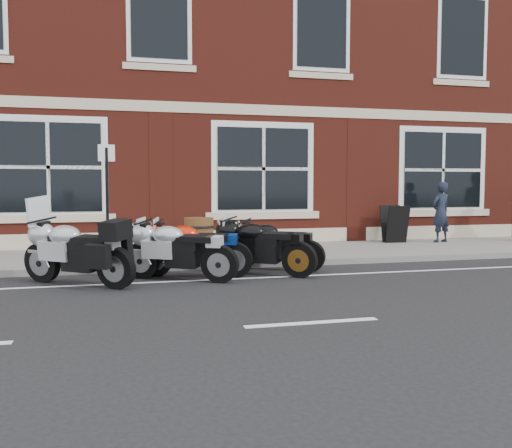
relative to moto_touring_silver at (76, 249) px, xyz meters
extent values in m
plane|color=black|center=(2.74, -0.27, -0.57)|extent=(80.00, 80.00, 0.00)
cube|color=slate|center=(2.74, 2.73, -0.51)|extent=(30.00, 3.00, 0.12)
cube|color=slate|center=(2.74, 1.15, -0.51)|extent=(30.00, 0.16, 0.12)
cube|color=maroon|center=(2.74, 10.23, 5.43)|extent=(24.00, 12.00, 12.00)
cylinder|color=black|center=(-0.52, 0.42, -0.24)|extent=(0.59, 0.51, 0.65)
cylinder|color=black|center=(0.62, -0.51, -0.24)|extent=(0.59, 0.51, 0.65)
cube|color=black|center=(0.01, -0.01, 0.10)|extent=(0.78, 0.70, 0.22)
ellipsoid|color=#A7A7AB|center=(-0.11, 0.09, 0.22)|extent=(0.67, 0.64, 0.32)
cube|color=black|center=(0.33, -0.27, 0.18)|extent=(0.60, 0.56, 0.10)
cube|color=silver|center=(-0.50, 0.41, 0.60)|extent=(0.30, 0.36, 0.46)
cylinder|color=black|center=(1.29, 0.55, -0.26)|extent=(0.61, 0.33, 0.61)
cylinder|color=black|center=(2.59, 0.08, -0.26)|extent=(0.61, 0.33, 0.61)
cube|color=black|center=(1.89, 0.33, 0.06)|extent=(0.79, 0.48, 0.21)
ellipsoid|color=red|center=(1.76, 0.38, 0.17)|extent=(0.62, 0.50, 0.30)
cube|color=black|center=(2.25, 0.20, 0.13)|extent=(0.58, 0.41, 0.10)
cylinder|color=black|center=(2.58, 0.68, -0.26)|extent=(0.55, 0.50, 0.62)
cylinder|color=black|center=(3.66, -0.22, -0.26)|extent=(0.55, 0.50, 0.62)
cube|color=black|center=(3.08, 0.26, 0.07)|extent=(0.74, 0.68, 0.21)
ellipsoid|color=black|center=(2.97, 0.36, 0.19)|extent=(0.64, 0.62, 0.31)
cube|color=black|center=(3.38, 0.01, 0.15)|extent=(0.57, 0.54, 0.10)
cylinder|color=black|center=(1.05, 0.37, -0.26)|extent=(0.59, 0.43, 0.62)
cylinder|color=black|center=(2.24, -0.37, -0.26)|extent=(0.59, 0.43, 0.62)
cube|color=black|center=(1.61, 0.03, 0.07)|extent=(0.78, 0.61, 0.21)
ellipsoid|color=#ADADB2|center=(1.48, 0.11, 0.19)|extent=(0.64, 0.58, 0.31)
cube|color=black|center=(1.94, -0.18, 0.15)|extent=(0.58, 0.50, 0.10)
cylinder|color=black|center=(2.98, 1.11, -0.28)|extent=(0.54, 0.43, 0.58)
cylinder|color=black|center=(4.04, 0.34, -0.28)|extent=(0.54, 0.43, 0.58)
cube|color=black|center=(3.47, 0.75, 0.03)|extent=(0.71, 0.60, 0.20)
ellipsoid|color=black|center=(3.36, 0.83, 0.14)|extent=(0.60, 0.56, 0.29)
cube|color=black|center=(3.76, 0.54, 0.10)|extent=(0.54, 0.48, 0.09)
imported|color=black|center=(8.68, 3.42, 0.32)|extent=(0.64, 0.50, 1.53)
cylinder|color=#421F11|center=(2.42, 2.92, -0.08)|extent=(0.64, 0.64, 0.74)
cylinder|color=black|center=(2.42, 2.92, -0.25)|extent=(0.67, 0.67, 0.05)
cylinder|color=black|center=(2.42, 2.92, 0.10)|extent=(0.67, 0.67, 0.05)
cylinder|color=black|center=(0.50, 1.76, 0.63)|extent=(0.06, 0.06, 2.15)
cube|color=silver|center=(0.50, 1.76, 1.61)|extent=(0.31, 0.09, 0.31)
camera|label=1|loc=(0.48, -9.34, 1.02)|focal=40.00mm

